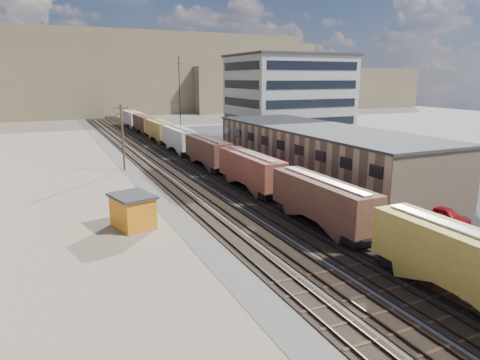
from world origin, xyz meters
name	(u,v)px	position (x,y,z in m)	size (l,w,h in m)	color
ground	(343,269)	(0.00, 0.00, 0.00)	(300.00, 300.00, 0.00)	#6B6356
ballast_bed	(165,157)	(0.00, 50.00, 0.03)	(18.00, 200.00, 0.06)	#4C4742
dirt_yard	(42,181)	(-20.00, 40.00, 0.01)	(24.00, 180.00, 0.03)	#786952
asphalt_lot	(318,162)	(22.00, 35.00, 0.02)	(26.00, 120.00, 0.04)	#232326
rail_tracks	(162,157)	(-0.55, 50.00, 0.11)	(11.40, 200.00, 0.24)	black
freight_train	(192,144)	(3.80, 46.21, 2.79)	(3.00, 119.74, 4.46)	black
warehouse	(318,153)	(14.98, 25.00, 3.65)	(12.40, 40.40, 7.25)	tan
office_tower	(288,100)	(27.95, 54.95, 9.26)	(22.60, 18.60, 18.45)	#9E998E
utility_pole_north	(123,136)	(-8.50, 42.00, 5.30)	(2.20, 0.32, 10.00)	#382619
radio_mast	(180,102)	(6.00, 60.00, 9.12)	(1.20, 0.16, 18.00)	black
hills_north	(90,77)	(0.17, 167.92, 14.10)	(265.00, 80.00, 32.00)	brown
maintenance_shed	(133,211)	(-12.24, 15.79, 1.63)	(4.36, 5.06, 3.19)	orange
parked_car_red	(446,216)	(15.52, 4.20, 0.79)	(1.87, 4.65, 1.59)	#A70F1B
parked_car_blue	(272,143)	(23.73, 53.84, 0.69)	(2.29, 4.98, 1.38)	navy
parked_car_far	(302,139)	(32.60, 56.35, 0.68)	(1.60, 3.98, 1.35)	white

